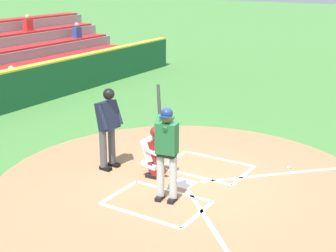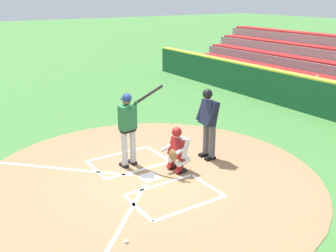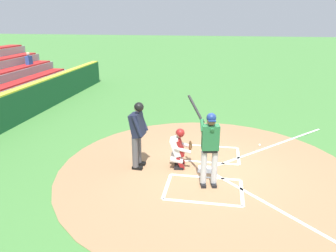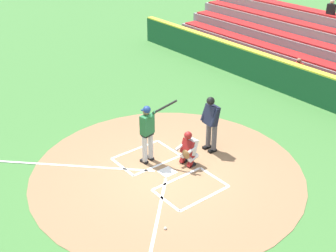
{
  "view_description": "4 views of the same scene",
  "coord_description": "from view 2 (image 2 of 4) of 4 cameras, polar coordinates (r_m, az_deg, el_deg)",
  "views": [
    {
      "loc": [
        8.11,
        4.64,
        4.27
      ],
      "look_at": [
        -0.48,
        -0.69,
        1.03
      ],
      "focal_mm": 52.02,
      "sensor_mm": 36.0,
      "label": 1
    },
    {
      "loc": [
        -7.06,
        4.08,
        4.08
      ],
      "look_at": [
        0.42,
        -0.8,
        1.01
      ],
      "focal_mm": 41.12,
      "sensor_mm": 36.0,
      "label": 2
    },
    {
      "loc": [
        7.79,
        0.27,
        3.98
      ],
      "look_at": [
        -0.24,
        -1.1,
        1.12
      ],
      "focal_mm": 33.78,
      "sensor_mm": 36.0,
      "label": 3
    },
    {
      "loc": [
        -8.65,
        6.86,
        7.32
      ],
      "look_at": [
        0.44,
        -0.37,
        1.23
      ],
      "focal_mm": 47.85,
      "sensor_mm": 36.0,
      "label": 4
    }
  ],
  "objects": [
    {
      "name": "ground_plane",
      "position": [
        9.11,
        -2.78,
        -7.65
      ],
      "size": [
        120.0,
        120.0,
        0.0
      ],
      "primitive_type": "plane",
      "color": "#427A38"
    },
    {
      "name": "dirt_circle",
      "position": [
        9.11,
        -2.78,
        -7.61
      ],
      "size": [
        8.0,
        8.0,
        0.01
      ],
      "primitive_type": "cylinder",
      "color": "#99704C",
      "rests_on": "ground"
    },
    {
      "name": "home_plate_and_chalk",
      "position": [
        8.75,
        -7.82,
        -8.91
      ],
      "size": [
        7.93,
        4.91,
        0.01
      ],
      "color": "white",
      "rests_on": "dirt_circle"
    },
    {
      "name": "batter",
      "position": [
        9.32,
        -5.89,
        0.22
      ],
      "size": [
        0.86,
        0.85,
        2.13
      ],
      "color": "#BCBCBC",
      "rests_on": "ground"
    },
    {
      "name": "catcher",
      "position": [
        9.18,
        1.42,
        -3.36
      ],
      "size": [
        0.62,
        0.61,
        1.13
      ],
      "color": "black",
      "rests_on": "ground"
    },
    {
      "name": "plate_umpire",
      "position": [
        9.8,
        6.02,
        1.03
      ],
      "size": [
        0.6,
        0.44,
        1.86
      ],
      "color": "#4C4C51",
      "rests_on": "ground"
    },
    {
      "name": "baseball",
      "position": [
        6.96,
        -6.19,
        -16.64
      ],
      "size": [
        0.07,
        0.07,
        0.07
      ],
      "primitive_type": "sphere",
      "color": "white",
      "rests_on": "ground"
    }
  ]
}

